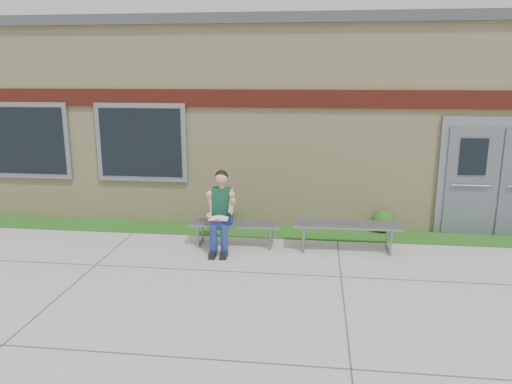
# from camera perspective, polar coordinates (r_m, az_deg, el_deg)

# --- Properties ---
(ground) EXTENTS (80.00, 80.00, 0.00)m
(ground) POSITION_cam_1_polar(r_m,az_deg,el_deg) (7.51, 2.09, -10.81)
(ground) COLOR #9E9E99
(ground) RESTS_ON ground
(grass_strip) EXTENTS (16.00, 0.80, 0.02)m
(grass_strip) POSITION_cam_1_polar(r_m,az_deg,el_deg) (9.93, 3.39, -4.61)
(grass_strip) COLOR #1F5416
(grass_strip) RESTS_ON ground
(school_building) EXTENTS (16.20, 6.22, 4.20)m
(school_building) POSITION_cam_1_polar(r_m,az_deg,el_deg) (12.87, 4.50, 9.03)
(school_building) COLOR beige
(school_building) RESTS_ON ground
(bench_left) EXTENTS (1.65, 0.48, 0.43)m
(bench_left) POSITION_cam_1_polar(r_m,az_deg,el_deg) (9.13, -2.38, -4.13)
(bench_left) COLOR slate
(bench_left) RESTS_ON ground
(bench_right) EXTENTS (1.88, 0.55, 0.49)m
(bench_right) POSITION_cam_1_polar(r_m,az_deg,el_deg) (9.02, 10.29, -4.25)
(bench_right) COLOR slate
(bench_right) RESTS_ON ground
(girl) EXTENTS (0.54, 0.89, 1.41)m
(girl) POSITION_cam_1_polar(r_m,az_deg,el_deg) (8.86, -4.04, -2.11)
(girl) COLOR navy
(girl) RESTS_ON ground
(shrub_mid) EXTENTS (0.43, 0.43, 0.43)m
(shrub_mid) POSITION_cam_1_polar(r_m,az_deg,el_deg) (10.26, -3.66, -2.71)
(shrub_mid) COLOR #1F5416
(shrub_mid) RESTS_ON grass_strip
(shrub_east) EXTENTS (0.43, 0.43, 0.43)m
(shrub_east) POSITION_cam_1_polar(r_m,az_deg,el_deg) (10.18, 14.27, -3.24)
(shrub_east) COLOR #1F5416
(shrub_east) RESTS_ON grass_strip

